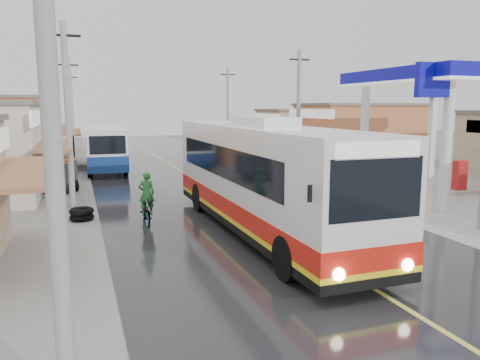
{
  "coord_description": "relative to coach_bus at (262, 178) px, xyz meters",
  "views": [
    {
      "loc": [
        -6.69,
        -12.69,
        4.44
      ],
      "look_at": [
        -0.93,
        3.79,
        1.69
      ],
      "focal_mm": 35.0,
      "sensor_mm": 36.0,
      "label": 1
    }
  ],
  "objects": [
    {
      "name": "second_bus",
      "position": [
        -4.23,
        18.69,
        -0.33
      ],
      "size": [
        2.66,
        9.19,
        3.03
      ],
      "rotation": [
        0.0,
        0.0,
        -0.02
      ],
      "color": "silver",
      "rests_on": "road"
    },
    {
      "name": "utility_poles_left",
      "position": [
        -6.37,
        13.66,
        -1.97
      ],
      "size": [
        1.6,
        50.0,
        8.0
      ],
      "primitive_type": null,
      "color": "gray",
      "rests_on": "ground"
    },
    {
      "name": "tricycle_far",
      "position": [
        -7.18,
        11.45,
        -0.95
      ],
      "size": [
        2.25,
        2.53,
        1.78
      ],
      "rotation": [
        0.0,
        0.0,
        0.37
      ],
      "color": "#26262D",
      "rests_on": "ground"
    },
    {
      "name": "cyclist",
      "position": [
        -3.69,
        2.59,
        -1.3
      ],
      "size": [
        0.66,
        1.88,
        2.03
      ],
      "rotation": [
        0.0,
        0.0,
        -0.0
      ],
      "color": "black",
      "rests_on": "ground"
    },
    {
      "name": "utility_poles_right",
      "position": [
        7.63,
        12.66,
        -1.97
      ],
      "size": [
        1.6,
        36.0,
        8.0
      ],
      "primitive_type": null,
      "color": "gray",
      "rests_on": "ground"
    },
    {
      "name": "centre_line",
      "position": [
        0.63,
        12.66,
        -1.94
      ],
      "size": [
        0.15,
        90.0,
        0.01
      ],
      "primitive_type": "cube",
      "color": "#D8CC4C",
      "rests_on": "road"
    },
    {
      "name": "tyre_stack",
      "position": [
        -6.03,
        4.03,
        -1.72
      ],
      "size": [
        0.95,
        0.95,
        0.48
      ],
      "color": "black",
      "rests_on": "ground"
    },
    {
      "name": "road",
      "position": [
        0.63,
        12.66,
        -1.96
      ],
      "size": [
        12.0,
        90.0,
        0.02
      ],
      "primitive_type": "cube",
      "color": "black",
      "rests_on": "ground"
    },
    {
      "name": "shopfronts_right",
      "position": [
        15.63,
        9.66,
        -1.97
      ],
      "size": [
        11.0,
        44.0,
        4.8
      ],
      "primitive_type": null,
      "color": "#B3AC9D",
      "rests_on": "ground"
    },
    {
      "name": "coach_bus",
      "position": [
        0.0,
        0.0,
        0.0
      ],
      "size": [
        3.06,
        13.1,
        4.08
      ],
      "rotation": [
        0.0,
        0.0,
        0.01
      ],
      "color": "silver",
      "rests_on": "road"
    },
    {
      "name": "ground",
      "position": [
        0.63,
        -2.34,
        -1.97
      ],
      "size": [
        120.0,
        120.0,
        0.0
      ],
      "primitive_type": "plane",
      "color": "slate",
      "rests_on": "ground"
    },
    {
      "name": "tricycle_near",
      "position": [
        -6.94,
        11.13,
        -1.03
      ],
      "size": [
        1.76,
        2.35,
        1.64
      ],
      "rotation": [
        0.0,
        0.0,
        -0.19
      ],
      "color": "#26262D",
      "rests_on": "ground"
    }
  ]
}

